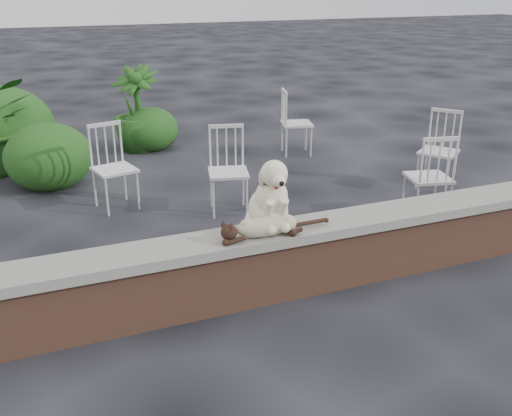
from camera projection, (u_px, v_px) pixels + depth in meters
name	position (u px, v px, depth m)	size (l,w,h in m)	color
ground	(364.00, 275.00, 5.07)	(60.00, 60.00, 0.00)	black
brick_wall	(366.00, 250.00, 4.97)	(6.00, 0.30, 0.50)	brown
capstone	(369.00, 218.00, 4.87)	(6.20, 0.40, 0.08)	slate
dog	(268.00, 192.00, 4.49)	(0.39, 0.51, 0.59)	beige
cat	(266.00, 225.00, 4.41)	(1.08, 0.26, 0.18)	tan
chair_b	(228.00, 171.00, 6.28)	(0.56, 0.56, 0.94)	silver
chair_c	(429.00, 176.00, 6.13)	(0.56, 0.56, 0.94)	silver
chair_e	(297.00, 122.00, 8.39)	(0.56, 0.56, 0.94)	silver
chair_a	(114.00, 168.00, 6.39)	(0.56, 0.56, 0.94)	silver
chair_d	(439.00, 150.00, 7.03)	(0.56, 0.56, 0.94)	silver
potted_plant_b	(136.00, 109.00, 8.52)	(0.70, 0.70, 1.25)	#254814
shrubbery	(33.00, 135.00, 7.82)	(3.18, 2.38, 1.13)	#254814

